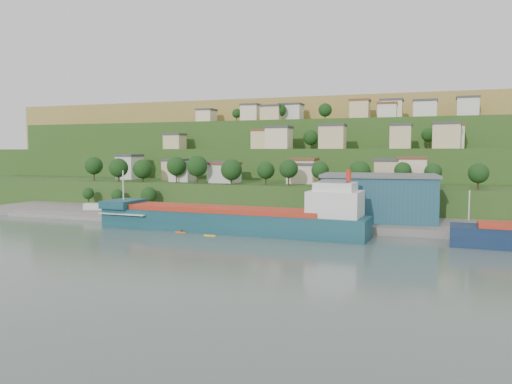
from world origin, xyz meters
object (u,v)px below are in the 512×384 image
at_px(cargo_ship_near, 237,221).
at_px(kayak_orange, 181,232).
at_px(warehouse, 379,197).
at_px(caravan, 94,208).

bearing_deg(cargo_ship_near, kayak_orange, -154.30).
relative_size(warehouse, kayak_orange, 9.95).
height_order(cargo_ship_near, caravan, cargo_ship_near).
relative_size(warehouse, caravan, 5.18).
bearing_deg(caravan, kayak_orange, -38.32).
bearing_deg(kayak_orange, caravan, 163.64).
height_order(caravan, kayak_orange, caravan).
xyz_separation_m(cargo_ship_near, caravan, (-56.34, 14.82, -0.32)).
relative_size(caravan, kayak_orange, 1.92).
distance_m(cargo_ship_near, warehouse, 40.10).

